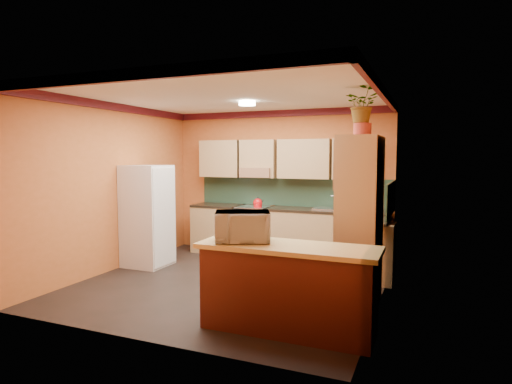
% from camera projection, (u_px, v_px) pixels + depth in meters
% --- Properties ---
extents(room_shell, '(4.24, 4.24, 2.72)m').
position_uv_depth(room_shell, '(240.00, 140.00, 6.32)').
color(room_shell, black).
rests_on(room_shell, ground).
extents(base_cabinets_back, '(3.65, 0.60, 0.88)m').
position_uv_depth(base_cabinets_back, '(285.00, 234.00, 7.78)').
color(base_cabinets_back, tan).
rests_on(base_cabinets_back, ground).
extents(countertop_back, '(3.65, 0.62, 0.04)m').
position_uv_depth(countertop_back, '(286.00, 209.00, 7.74)').
color(countertop_back, black).
rests_on(countertop_back, base_cabinets_back).
extents(stove, '(0.58, 0.58, 0.91)m').
position_uv_depth(stove, '(254.00, 231.00, 8.01)').
color(stove, black).
rests_on(stove, ground).
extents(kettle, '(0.20, 0.20, 0.18)m').
position_uv_depth(kettle, '(258.00, 202.00, 7.88)').
color(kettle, red).
rests_on(kettle, stove).
extents(sink, '(0.48, 0.40, 0.03)m').
position_uv_depth(sink, '(328.00, 209.00, 7.44)').
color(sink, silver).
rests_on(sink, countertop_back).
extents(base_cabinets_right, '(0.60, 0.80, 0.88)m').
position_uv_depth(base_cabinets_right, '(367.00, 251.00, 6.37)').
color(base_cabinets_right, tan).
rests_on(base_cabinets_right, ground).
extents(countertop_right, '(0.62, 0.80, 0.04)m').
position_uv_depth(countertop_right, '(367.00, 220.00, 6.34)').
color(countertop_right, black).
rests_on(countertop_right, base_cabinets_right).
extents(fridge, '(0.68, 0.66, 1.70)m').
position_uv_depth(fridge, '(147.00, 216.00, 7.20)').
color(fridge, silver).
rests_on(fridge, ground).
extents(pantry, '(0.48, 0.90, 2.10)m').
position_uv_depth(pantry, '(360.00, 220.00, 5.35)').
color(pantry, tan).
rests_on(pantry, ground).
extents(fern_pot, '(0.22, 0.22, 0.16)m').
position_uv_depth(fern_pot, '(362.00, 130.00, 5.30)').
color(fern_pot, '#9E3326').
rests_on(fern_pot, pantry).
extents(fern, '(0.43, 0.37, 0.45)m').
position_uv_depth(fern, '(363.00, 105.00, 5.28)').
color(fern, tan).
rests_on(fern, fern_pot).
extents(breakfast_bar, '(1.80, 0.55, 0.88)m').
position_uv_depth(breakfast_bar, '(288.00, 291.00, 4.50)').
color(breakfast_bar, '#4E1F12').
rests_on(breakfast_bar, ground).
extents(bar_top, '(1.90, 0.65, 0.05)m').
position_uv_depth(bar_top, '(288.00, 247.00, 4.46)').
color(bar_top, tan).
rests_on(bar_top, breakfast_bar).
extents(microwave, '(0.70, 0.60, 0.32)m').
position_uv_depth(microwave, '(242.00, 226.00, 4.64)').
color(microwave, silver).
rests_on(microwave, bar_top).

